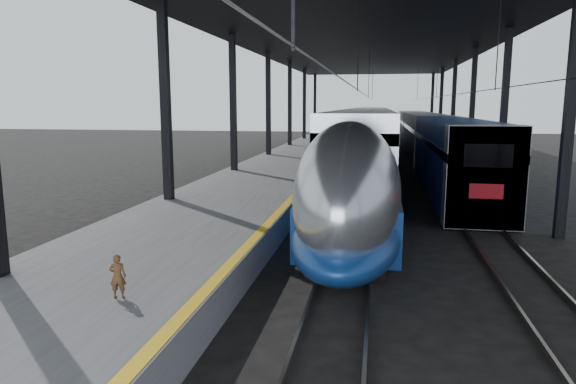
# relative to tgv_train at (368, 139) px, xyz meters

# --- Properties ---
(ground) EXTENTS (160.00, 160.00, 0.00)m
(ground) POSITION_rel_tgv_train_xyz_m (-2.00, -27.61, -2.16)
(ground) COLOR black
(ground) RESTS_ON ground
(platform) EXTENTS (6.00, 80.00, 1.00)m
(platform) POSITION_rel_tgv_train_xyz_m (-5.50, -7.61, -1.66)
(platform) COLOR #4C4C4F
(platform) RESTS_ON ground
(yellow_strip) EXTENTS (0.30, 80.00, 0.01)m
(yellow_strip) POSITION_rel_tgv_train_xyz_m (-2.70, -7.61, -1.16)
(yellow_strip) COLOR gold
(yellow_strip) RESTS_ON platform
(rails) EXTENTS (6.52, 80.00, 0.16)m
(rails) POSITION_rel_tgv_train_xyz_m (2.50, -7.61, -2.08)
(rails) COLOR slate
(rails) RESTS_ON ground
(canopy) EXTENTS (18.00, 75.00, 9.47)m
(canopy) POSITION_rel_tgv_train_xyz_m (-0.10, -7.61, 6.95)
(canopy) COLOR black
(canopy) RESTS_ON ground
(tgv_train) EXTENTS (3.22, 65.20, 4.62)m
(tgv_train) POSITION_rel_tgv_train_xyz_m (0.00, 0.00, 0.00)
(tgv_train) COLOR #A9ACB0
(tgv_train) RESTS_ON ground
(second_train) EXTENTS (3.01, 56.05, 4.15)m
(second_train) POSITION_rel_tgv_train_xyz_m (5.00, 5.09, -0.06)
(second_train) COLOR navy
(second_train) RESTS_ON ground
(child) EXTENTS (0.38, 0.29, 0.93)m
(child) POSITION_rel_tgv_train_xyz_m (-4.33, -33.44, -0.70)
(child) COLOR #492F18
(child) RESTS_ON platform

